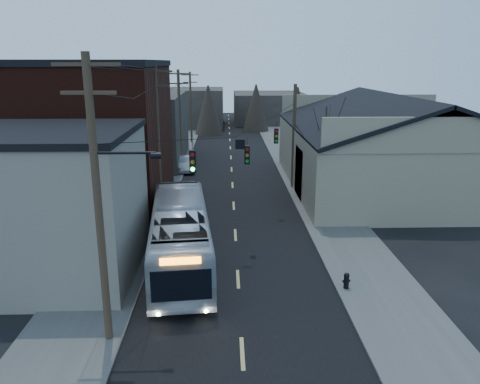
# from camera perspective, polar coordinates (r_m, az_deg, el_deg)

# --- Properties ---
(road_surface) EXTENTS (9.00, 110.00, 0.02)m
(road_surface) POSITION_cam_1_polar(r_m,az_deg,el_deg) (43.89, -1.00, 2.18)
(road_surface) COLOR black
(road_surface) RESTS_ON ground
(sidewalk_left) EXTENTS (4.00, 110.00, 0.12)m
(sidewalk_left) POSITION_cam_1_polar(r_m,az_deg,el_deg) (44.28, -9.45, 2.16)
(sidewalk_left) COLOR #474744
(sidewalk_left) RESTS_ON ground
(sidewalk_right) EXTENTS (4.00, 110.00, 0.12)m
(sidewalk_right) POSITION_cam_1_polar(r_m,az_deg,el_deg) (44.43, 7.42, 2.29)
(sidewalk_right) COLOR #474744
(sidewalk_right) RESTS_ON ground
(building_clapboard) EXTENTS (8.00, 8.00, 7.00)m
(building_clapboard) POSITION_cam_1_polar(r_m,az_deg,el_deg) (24.22, -22.14, -1.59)
(building_clapboard) COLOR slate
(building_clapboard) RESTS_ON ground
(building_brick) EXTENTS (10.00, 12.00, 10.00)m
(building_brick) POSITION_cam_1_polar(r_m,az_deg,el_deg) (34.43, -17.79, 6.20)
(building_brick) COLOR black
(building_brick) RESTS_ON ground
(building_left_far) EXTENTS (9.00, 14.00, 7.00)m
(building_left_far) POSITION_cam_1_polar(r_m,az_deg,el_deg) (49.96, -12.17, 7.55)
(building_left_far) COLOR #2F2B26
(building_left_far) RESTS_ON ground
(warehouse) EXTENTS (16.16, 20.60, 7.73)m
(warehouse) POSITION_cam_1_polar(r_m,az_deg,el_deg) (40.74, 17.74, 4.26)
(warehouse) COLOR gray
(warehouse) RESTS_ON ground
(building_far_left) EXTENTS (10.00, 12.00, 6.00)m
(building_far_left) POSITION_cam_1_polar(r_m,az_deg,el_deg) (78.21, -5.83, 10.23)
(building_far_left) COLOR #2F2B26
(building_far_left) RESTS_ON ground
(building_far_right) EXTENTS (12.00, 14.00, 5.00)m
(building_far_right) POSITION_cam_1_polar(r_m,az_deg,el_deg) (83.39, 3.51, 10.26)
(building_far_right) COLOR #2F2B26
(building_far_right) RESTS_ON ground
(bare_tree) EXTENTS (0.40, 0.40, 7.20)m
(bare_tree) POSITION_cam_1_polar(r_m,az_deg,el_deg) (34.08, 10.23, 4.21)
(bare_tree) COLOR black
(bare_tree) RESTS_ON ground
(utility_lines) EXTENTS (11.24, 45.28, 10.50)m
(utility_lines) POSITION_cam_1_polar(r_m,az_deg,el_deg) (37.29, -5.74, 7.45)
(utility_lines) COLOR #382B1E
(utility_lines) RESTS_ON ground
(bus) EXTENTS (3.93, 12.04, 3.29)m
(bus) POSITION_cam_1_polar(r_m,az_deg,el_deg) (24.23, -7.29, -5.15)
(bus) COLOR #B1B6BE
(bus) RESTS_ON ground
(parked_car) EXTENTS (1.70, 4.37, 1.42)m
(parked_car) POSITION_cam_1_polar(r_m,az_deg,el_deg) (45.45, -6.47, 3.46)
(parked_car) COLOR #A0A3A8
(parked_car) RESTS_ON ground
(fire_hydrant) EXTENTS (0.37, 0.26, 0.76)m
(fire_hydrant) POSITION_cam_1_polar(r_m,az_deg,el_deg) (22.35, 12.85, -10.40)
(fire_hydrant) COLOR black
(fire_hydrant) RESTS_ON sidewalk_right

